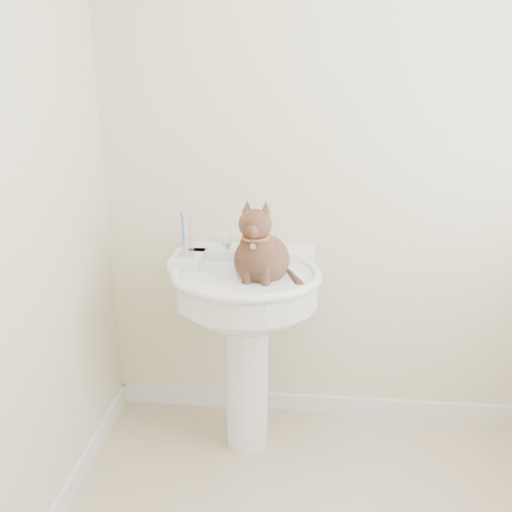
# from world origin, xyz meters

# --- Properties ---
(wall_back) EXTENTS (2.20, 0.00, 2.50)m
(wall_back) POSITION_xyz_m (0.00, 1.10, 1.25)
(wall_back) COLOR beige
(wall_back) RESTS_ON ground
(baseboard_back) EXTENTS (2.20, 0.02, 0.09)m
(baseboard_back) POSITION_xyz_m (0.00, 1.09, 0.04)
(baseboard_back) COLOR white
(baseboard_back) RESTS_ON floor
(pedestal_sink) EXTENTS (0.64, 0.63, 0.88)m
(pedestal_sink) POSITION_xyz_m (-0.42, 0.81, 0.70)
(pedestal_sink) COLOR white
(pedestal_sink) RESTS_ON floor
(faucet) EXTENTS (0.28, 0.12, 0.14)m
(faucet) POSITION_xyz_m (-0.42, 0.97, 0.93)
(faucet) COLOR silver
(faucet) RESTS_ON pedestal_sink
(soap_bar) EXTENTS (0.10, 0.08, 0.03)m
(soap_bar) POSITION_xyz_m (-0.35, 1.06, 0.90)
(soap_bar) COLOR gold
(soap_bar) RESTS_ON pedestal_sink
(toothbrush_cup) EXTENTS (0.07, 0.07, 0.18)m
(toothbrush_cup) POSITION_xyz_m (-0.68, 0.88, 0.93)
(toothbrush_cup) COLOR silver
(toothbrush_cup) RESTS_ON pedestal_sink
(cat) EXTENTS (0.25, 0.31, 0.46)m
(cat) POSITION_xyz_m (-0.36, 0.77, 0.94)
(cat) COLOR #592F21
(cat) RESTS_ON pedestal_sink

